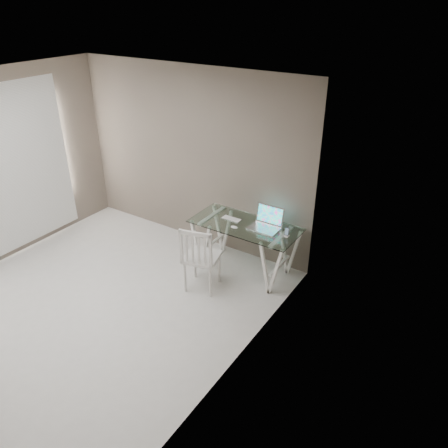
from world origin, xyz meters
name	(u,v)px	position (x,y,z in m)	size (l,w,h in m)	color
room	(64,183)	(-0.06, 0.02, 1.72)	(4.50, 4.52, 2.71)	beige
desk	(245,248)	(1.20, 1.82, 0.38)	(1.50, 0.70, 0.75)	silver
chair	(200,256)	(0.94, 1.11, 0.53)	(0.53, 0.53, 0.96)	silver
laptop	(267,223)	(1.47, 1.92, 0.81)	(0.40, 0.33, 0.28)	#B4B4B8
keyboard	(231,219)	(0.95, 1.86, 0.75)	(0.29, 0.12, 0.01)	silver
mouse	(234,227)	(1.13, 1.66, 0.76)	(0.10, 0.06, 0.03)	white
phone_dock	(286,234)	(1.81, 1.84, 0.78)	(0.07, 0.07, 0.13)	white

